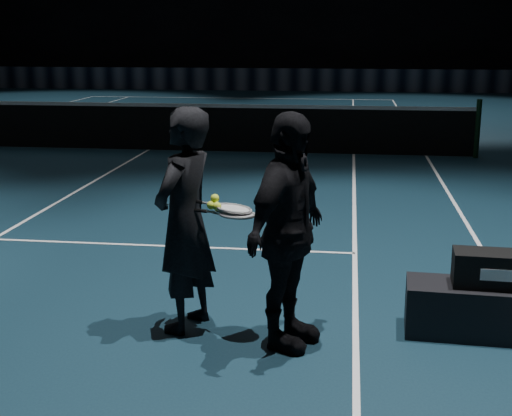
{
  "coord_description": "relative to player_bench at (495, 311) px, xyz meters",
  "views": [
    {
      "loc": [
        4.01,
        -13.77,
        2.3
      ],
      "look_at": [
        3.34,
        -8.65,
        1.03
      ],
      "focal_mm": 50.0,
      "sensor_mm": 36.0,
      "label": 1
    }
  ],
  "objects": [
    {
      "name": "floor",
      "position": [
        -5.18,
        8.4,
        -0.2
      ],
      "size": [
        36.0,
        36.0,
        0.0
      ],
      "primitive_type": "plane",
      "color": "#0D212F",
      "rests_on": "ground"
    },
    {
      "name": "court_lines",
      "position": [
        -5.18,
        8.4,
        -0.2
      ],
      "size": [
        10.98,
        23.78,
        0.01
      ],
      "primitive_type": null,
      "color": "white",
      "rests_on": "floor"
    },
    {
      "name": "net_post_right",
      "position": [
        1.22,
        8.4,
        0.35
      ],
      "size": [
        0.1,
        0.1,
        1.1
      ],
      "primitive_type": "cylinder",
      "color": "black",
      "rests_on": "floor"
    },
    {
      "name": "net_mesh",
      "position": [
        -5.18,
        8.4,
        0.25
      ],
      "size": [
        12.8,
        0.02,
        0.86
      ],
      "primitive_type": "cube",
      "color": "black",
      "rests_on": "floor"
    },
    {
      "name": "net_tape",
      "position": [
        -5.18,
        8.4,
        0.71
      ],
      "size": [
        12.8,
        0.03,
        0.07
      ],
      "primitive_type": "cube",
      "color": "white",
      "rests_on": "net_mesh"
    },
    {
      "name": "sponsor_backdrop",
      "position": [
        -5.18,
        23.9,
        0.25
      ],
      "size": [
        22.0,
        0.15,
        0.9
      ],
      "primitive_type": "cube",
      "color": "black",
      "rests_on": "floor"
    },
    {
      "name": "player_bench",
      "position": [
        0.0,
        0.0,
        0.0
      ],
      "size": [
        1.38,
        0.53,
        0.41
      ],
      "primitive_type": "cube",
      "rotation": [
        0.0,
        0.0,
        -0.06
      ],
      "color": "black",
      "rests_on": "floor"
    },
    {
      "name": "racket_bag",
      "position": [
        0.0,
        0.0,
        0.34
      ],
      "size": [
        0.69,
        0.33,
        0.27
      ],
      "primitive_type": "cube",
      "rotation": [
        0.0,
        0.0,
        -0.06
      ],
      "color": "black",
      "rests_on": "player_bench"
    },
    {
      "name": "bag_signature",
      "position": [
        0.0,
        -0.15,
        0.34
      ],
      "size": [
        0.32,
        0.02,
        0.09
      ],
      "primitive_type": "cube",
      "rotation": [
        0.0,
        0.0,
        -0.06
      ],
      "color": "white",
      "rests_on": "racket_bag"
    },
    {
      "name": "player_a",
      "position": [
        -2.41,
        -0.14,
        0.68
      ],
      "size": [
        0.61,
        0.75,
        1.77
      ],
      "primitive_type": "imported",
      "rotation": [
        0.0,
        0.0,
        -1.91
      ],
      "color": "black",
      "rests_on": "floor"
    },
    {
      "name": "player_b",
      "position": [
        -1.59,
        -0.37,
        0.68
      ],
      "size": [
        0.79,
        1.12,
        1.77
      ],
      "primitive_type": "imported",
      "rotation": [
        0.0,
        0.0,
        1.18
      ],
      "color": "black",
      "rests_on": "floor"
    },
    {
      "name": "racket_lower",
      "position": [
        -1.98,
        -0.26,
        0.77
      ],
      "size": [
        0.71,
        0.39,
        0.03
      ],
      "primitive_type": null,
      "rotation": [
        0.0,
        0.0,
        -0.27
      ],
      "color": "black",
      "rests_on": "player_a"
    },
    {
      "name": "racket_upper",
      "position": [
        -2.01,
        -0.21,
        0.81
      ],
      "size": [
        0.71,
        0.35,
        0.1
      ],
      "primitive_type": null,
      "rotation": [
        0.0,
        0.1,
        -0.2
      ],
      "color": "black",
      "rests_on": "player_b"
    },
    {
      "name": "tennis_balls",
      "position": [
        -2.16,
        -0.21,
        0.84
      ],
      "size": [
        0.12,
        0.1,
        0.12
      ],
      "primitive_type": null,
      "color": "#D0F133",
      "rests_on": "racket_upper"
    }
  ]
}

